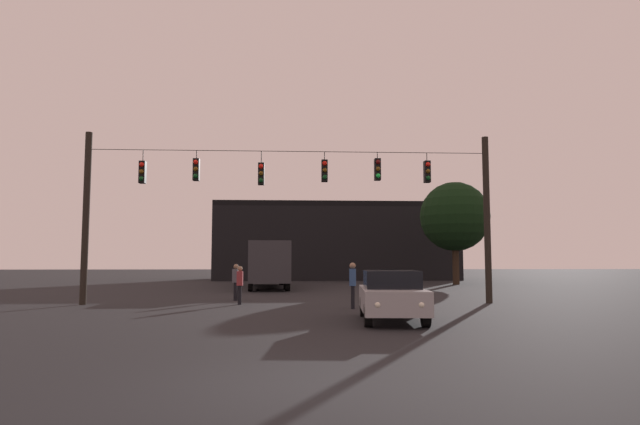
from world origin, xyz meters
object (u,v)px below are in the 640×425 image
city_bus (268,260)px  pedestrian_crossing_left (236,280)px  pedestrian_crossing_right (353,282)px  tree_left_silhouette (455,217)px  pedestrian_crossing_center (240,283)px  car_near_right (392,295)px

city_bus → pedestrian_crossing_left: city_bus is taller
city_bus → pedestrian_crossing_right: (3.93, -16.39, -0.87)m
tree_left_silhouette → pedestrian_crossing_left: bearing=-133.2°
city_bus → pedestrian_crossing_center: (-0.56, -14.14, -0.97)m
pedestrian_crossing_center → car_near_right: bearing=-52.0°
pedestrian_crossing_right → tree_left_silhouette: size_ratio=0.22×
city_bus → pedestrian_crossing_left: bearing=-94.6°
pedestrian_crossing_left → pedestrian_crossing_center: bearing=-80.2°
car_near_right → pedestrian_crossing_center: pedestrian_crossing_center is taller
city_bus → tree_left_silhouette: bearing=17.0°
pedestrian_crossing_right → city_bus: bearing=103.5°
tree_left_silhouette → pedestrian_crossing_center: bearing=-128.7°
pedestrian_crossing_left → pedestrian_crossing_center: (0.39, -2.28, -0.04)m
pedestrian_crossing_center → tree_left_silhouette: 24.10m
pedestrian_crossing_left → pedestrian_crossing_center: size_ratio=1.04×
pedestrian_crossing_left → tree_left_silhouette: bearing=46.8°
pedestrian_crossing_right → tree_left_silhouette: bearing=63.5°
pedestrian_crossing_left → tree_left_silhouette: (15.22, 16.21, 4.29)m
car_near_right → pedestrian_crossing_right: (-0.68, 4.38, 0.20)m
city_bus → pedestrian_crossing_right: bearing=-76.5°
car_near_right → pedestrian_crossing_center: (-5.17, 6.62, 0.10)m
city_bus → car_near_right: city_bus is taller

